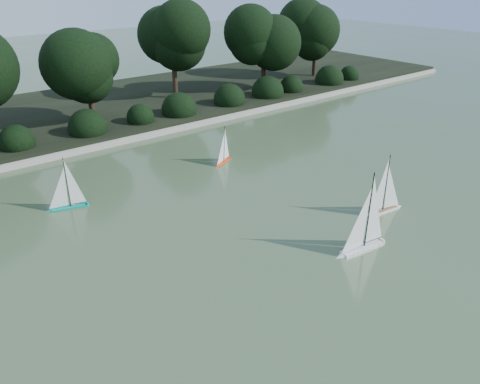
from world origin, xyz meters
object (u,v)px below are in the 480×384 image
at_px(sailboat_white_b, 387,202).
at_px(sailboat_teal, 65,200).
at_px(sailboat_white_a, 360,238).
at_px(sailboat_orange, 222,157).

distance_m(sailboat_white_b, sailboat_teal, 7.78).
relative_size(sailboat_white_a, sailboat_white_b, 1.17).
bearing_deg(sailboat_white_a, sailboat_white_b, 20.16).
bearing_deg(sailboat_orange, sailboat_white_a, -96.67).
height_order(sailboat_white_b, sailboat_orange, sailboat_white_b).
bearing_deg(sailboat_white_b, sailboat_orange, 104.20).
bearing_deg(sailboat_teal, sailboat_white_b, -39.62).
distance_m(sailboat_white_a, sailboat_white_b, 2.03).
xyz_separation_m(sailboat_orange, sailboat_teal, (-4.74, 0.03, 0.03)).
height_order(sailboat_white_a, sailboat_orange, sailboat_white_a).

